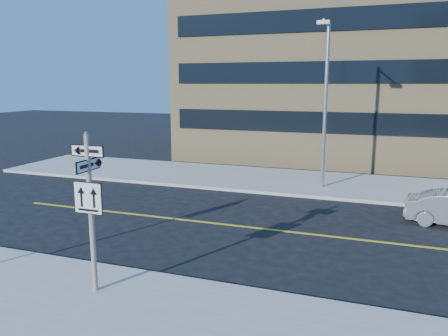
% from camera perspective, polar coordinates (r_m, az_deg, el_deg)
% --- Properties ---
extents(ground, '(120.00, 120.00, 0.00)m').
position_cam_1_polar(ground, '(14.00, -10.27, -11.62)').
color(ground, black).
rests_on(ground, ground).
extents(sign_pole, '(0.92, 0.92, 4.06)m').
position_cam_1_polar(sign_pole, '(11.23, -17.08, -4.50)').
color(sign_pole, silver).
rests_on(sign_pole, near_sidewalk).
extents(streetlight_a, '(0.55, 2.25, 8.00)m').
position_cam_1_polar(streetlight_a, '(22.07, 13.08, 9.19)').
color(streetlight_a, gray).
rests_on(streetlight_a, far_sidewalk).
extents(building_brick, '(18.00, 18.00, 18.00)m').
position_cam_1_polar(building_brick, '(36.62, 12.86, 16.47)').
color(building_brick, tan).
rests_on(building_brick, ground).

